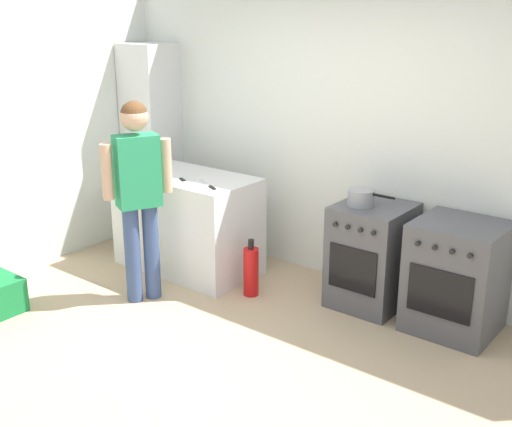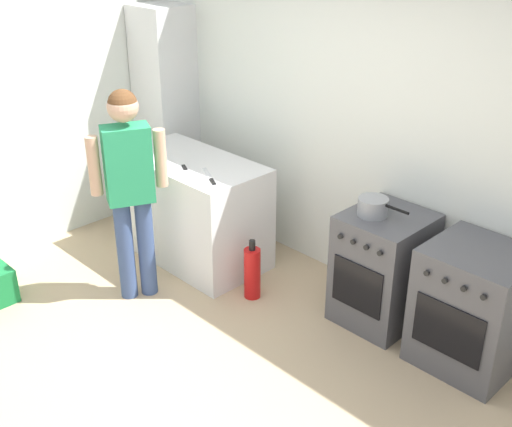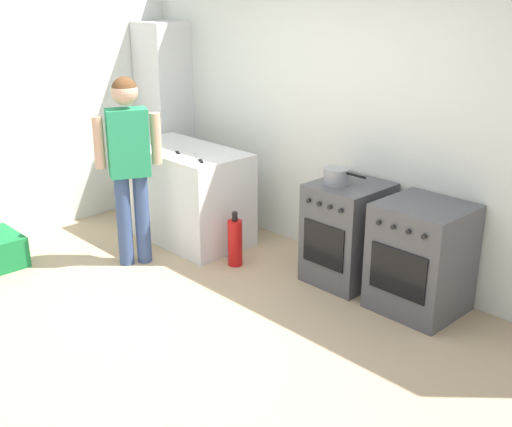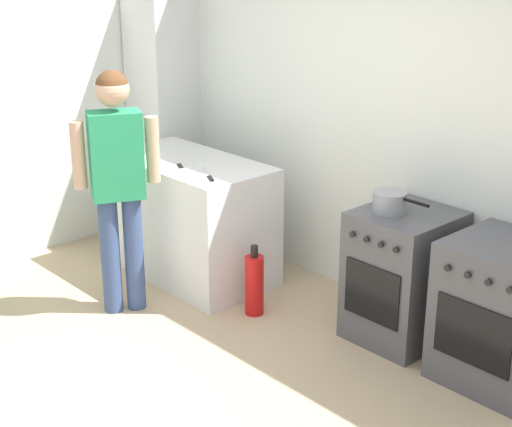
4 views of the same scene
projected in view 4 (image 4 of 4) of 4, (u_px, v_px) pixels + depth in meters
name	position (u px, v px, depth m)	size (l,w,h in m)	color
ground_plane	(171.00, 406.00, 4.33)	(8.00, 8.00, 0.00)	tan
back_wall	(403.00, 122.00, 5.13)	(6.00, 0.10, 2.60)	silver
side_wall_left	(2.00, 96.00, 5.95)	(0.10, 3.10, 2.60)	silver
counter_unit	(190.00, 218.00, 5.88)	(1.30, 0.70, 0.90)	silver
oven_left	(403.00, 276.00, 4.95)	(0.55, 0.62, 0.85)	#4C4C51
oven_right	(503.00, 314.00, 4.46)	(0.63, 0.62, 0.85)	#4C4C51
pot	(390.00, 202.00, 4.79)	(0.39, 0.21, 0.13)	gray
knife_chef	(183.00, 170.00, 5.48)	(0.29, 0.17, 0.01)	silver
knife_bread	(208.00, 174.00, 5.37)	(0.33, 0.19, 0.01)	silver
person	(117.00, 171.00, 5.12)	(0.33, 0.52, 1.66)	#384C7A
fire_extinguisher	(254.00, 284.00, 5.32)	(0.13, 0.13, 0.50)	red
larder_cabinet	(164.00, 116.00, 6.66)	(0.48, 0.44, 2.00)	silver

